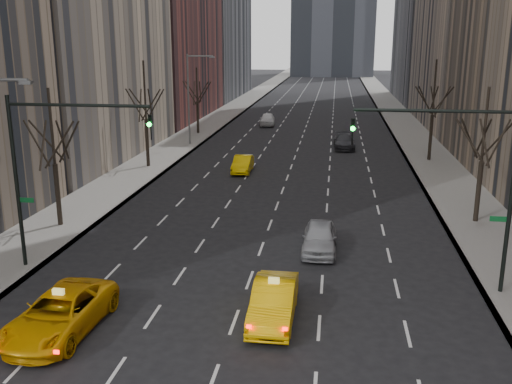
% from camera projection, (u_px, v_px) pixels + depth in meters
% --- Properties ---
extents(sidewalk_left, '(4.50, 320.00, 0.15)m').
position_uv_depth(sidewalk_left, '(226.00, 114.00, 82.84)').
color(sidewalk_left, slate).
rests_on(sidewalk_left, ground).
extents(sidewalk_right, '(4.50, 320.00, 0.15)m').
position_uv_depth(sidewalk_right, '(398.00, 117.00, 79.58)').
color(sidewalk_right, slate).
rests_on(sidewalk_right, ground).
extents(tree_lw_b, '(3.36, 3.50, 7.82)m').
position_uv_depth(tree_lw_b, '(55.00, 164.00, 32.11)').
color(tree_lw_b, black).
rests_on(tree_lw_b, ground).
extents(tree_lw_c, '(3.36, 3.50, 8.74)m').
position_uv_depth(tree_lw_c, '(146.00, 120.00, 47.34)').
color(tree_lw_c, black).
rests_on(tree_lw_c, ground).
extents(tree_lw_d, '(3.36, 3.50, 7.36)m').
position_uv_depth(tree_lw_d, '(197.00, 103.00, 64.69)').
color(tree_lw_d, black).
rests_on(tree_lw_d, ground).
extents(tree_rw_b, '(3.36, 3.50, 7.82)m').
position_uv_depth(tree_rw_b, '(481.00, 162.00, 32.74)').
color(tree_rw_b, black).
rests_on(tree_rw_b, ground).
extents(tree_rw_c, '(3.36, 3.50, 8.74)m').
position_uv_depth(tree_rw_c, '(432.00, 116.00, 49.89)').
color(tree_rw_c, black).
rests_on(tree_rw_c, ground).
extents(traffic_mast_left, '(6.69, 0.39, 8.00)m').
position_uv_depth(traffic_mast_left, '(49.00, 155.00, 25.53)').
color(traffic_mast_left, black).
rests_on(traffic_mast_left, ground).
extents(traffic_mast_right, '(6.69, 0.39, 8.00)m').
position_uv_depth(traffic_mast_right, '(471.00, 167.00, 23.10)').
color(traffic_mast_right, black).
rests_on(traffic_mast_right, ground).
extents(streetlight_far, '(2.83, 0.22, 9.00)m').
position_uv_depth(streetlight_far, '(192.00, 90.00, 57.30)').
color(streetlight_far, slate).
rests_on(streetlight_far, ground).
extents(taxi_suv, '(2.81, 5.59, 1.52)m').
position_uv_depth(taxi_suv, '(60.00, 313.00, 20.95)').
color(taxi_suv, '#DF9904').
rests_on(taxi_suv, ground).
extents(taxi_sedan, '(1.62, 4.61, 1.52)m').
position_uv_depth(taxi_sedan, '(274.00, 301.00, 21.92)').
color(taxi_sedan, '#FFBB05').
rests_on(taxi_sedan, ground).
extents(silver_sedan_ahead, '(1.76, 4.31, 1.46)m').
position_uv_depth(silver_sedan_ahead, '(320.00, 238.00, 29.08)').
color(silver_sedan_ahead, '#9C9EA3').
rests_on(silver_sedan_ahead, ground).
extents(far_taxi, '(1.50, 4.09, 1.34)m').
position_uv_depth(far_taxi, '(243.00, 164.00, 46.60)').
color(far_taxi, yellow).
rests_on(far_taxi, ground).
extents(far_suv_grey, '(2.18, 5.00, 1.43)m').
position_uv_depth(far_suv_grey, '(344.00, 141.00, 56.77)').
color(far_suv_grey, '#2E2F34').
rests_on(far_suv_grey, ground).
extents(far_car_white, '(2.16, 4.63, 1.53)m').
position_uv_depth(far_car_white, '(267.00, 119.00, 72.09)').
color(far_car_white, silver).
rests_on(far_car_white, ground).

